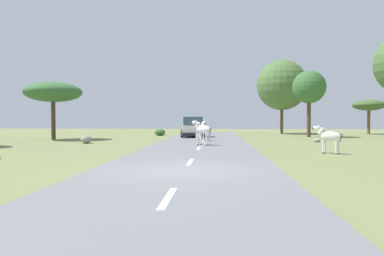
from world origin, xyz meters
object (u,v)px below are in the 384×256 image
at_px(car_0, 193,128).
at_px(tree_6, 309,87).
at_px(bush_0, 160,132).
at_px(tree_5, 369,105).
at_px(zebra_0, 200,128).
at_px(rock_0, 317,140).
at_px(rock_1, 86,139).
at_px(tree_0, 53,92).
at_px(zebra_3, 203,130).
at_px(zebra_1, 329,136).
at_px(tree_2, 282,85).

bearing_deg(car_0, tree_6, -177.08).
xyz_separation_m(tree_6, bush_0, (-13.58, 1.79, -4.07)).
bearing_deg(tree_5, zebra_0, -143.96).
xyz_separation_m(rock_0, rock_1, (-15.65, -2.35, 0.14)).
bearing_deg(tree_6, tree_0, -165.53).
relative_size(zebra_3, car_0, 0.35).
distance_m(rock_0, rock_1, 15.82).
distance_m(car_0, tree_6, 10.84).
bearing_deg(rock_0, tree_5, 55.93).
xyz_separation_m(car_0, bush_0, (-3.39, 2.90, -0.53)).
bearing_deg(tree_6, rock_0, -99.37).
bearing_deg(tree_5, tree_6, -141.03).
relative_size(car_0, rock_1, 5.80).
distance_m(zebra_1, bush_0, 20.05).
bearing_deg(tree_5, zebra_3, -134.37).
height_order(tree_2, tree_6, tree_2).
height_order(zebra_0, rock_0, zebra_0).
height_order(zebra_3, car_0, car_0).
distance_m(tree_0, tree_6, 21.46).
bearing_deg(tree_0, zebra_0, -3.92).
bearing_deg(tree_5, tree_2, 177.72).
height_order(tree_5, tree_6, tree_6).
distance_m(car_0, rock_1, 10.40).
bearing_deg(bush_0, rock_0, -34.58).
distance_m(zebra_3, bush_0, 13.43).
relative_size(tree_2, bush_0, 7.46).
bearing_deg(tree_5, zebra_1, -116.24).
relative_size(bush_0, rock_0, 2.19).
distance_m(zebra_0, tree_2, 15.66).
relative_size(car_0, bush_0, 4.20).
height_order(zebra_3, tree_2, tree_2).
xyz_separation_m(tree_0, bush_0, (7.19, 7.15, -3.35)).
bearing_deg(rock_1, bush_0, 73.73).
bearing_deg(bush_0, zebra_0, -61.72).
bearing_deg(rock_1, zebra_0, 21.86).
xyz_separation_m(zebra_3, rock_0, (7.84, 4.01, -0.84)).
xyz_separation_m(tree_2, bush_0, (-12.38, -4.77, -4.87)).
bearing_deg(zebra_0, rock_0, 146.92).
xyz_separation_m(car_0, tree_6, (10.19, 1.11, 3.54)).
bearing_deg(bush_0, rock_1, -106.27).
bearing_deg(tree_6, zebra_1, -100.67).
height_order(tree_0, rock_1, tree_0).
bearing_deg(zebra_1, zebra_0, 72.30).
bearing_deg(bush_0, tree_2, 21.07).
relative_size(rock_0, rock_1, 0.63).
height_order(zebra_3, tree_6, tree_6).
xyz_separation_m(car_0, rock_1, (-6.58, -8.03, -0.58)).
bearing_deg(rock_0, zebra_3, -152.95).
height_order(car_0, bush_0, car_0).
xyz_separation_m(tree_0, tree_2, (19.57, 11.92, 1.52)).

